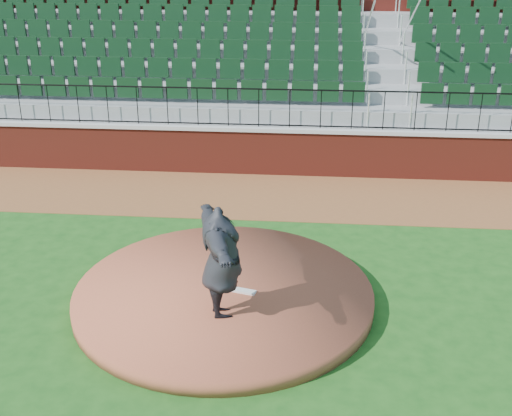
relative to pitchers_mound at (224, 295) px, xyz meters
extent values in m
plane|color=#184A15|center=(0.47, -0.29, -0.12)|extent=(90.00, 90.00, 0.00)
cube|color=brown|center=(0.47, 5.11, -0.12)|extent=(34.00, 3.20, 0.01)
cube|color=maroon|center=(0.47, 6.71, 0.47)|extent=(34.00, 0.35, 1.20)
cube|color=#B7B7B7|center=(0.47, 6.71, 1.12)|extent=(34.00, 0.45, 0.10)
cube|color=maroon|center=(0.47, 12.24, 2.62)|extent=(34.00, 0.50, 5.50)
cylinder|color=brown|center=(0.00, 0.00, 0.00)|extent=(5.26, 5.26, 0.25)
cube|color=silver|center=(0.29, -0.07, 0.14)|extent=(0.59, 0.29, 0.04)
imported|color=black|center=(0.10, -0.83, 1.09)|extent=(1.30, 2.45, 1.93)
camera|label=1|loc=(1.43, -9.92, 5.93)|focal=45.71mm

